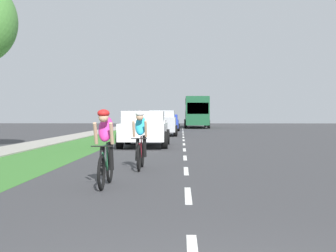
{
  "coord_description": "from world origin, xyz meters",
  "views": [
    {
      "loc": [
        -0.12,
        -3.17,
        1.46
      ],
      "look_at": [
        -0.65,
        15.07,
        1.04
      ],
      "focal_mm": 50.06,
      "sensor_mm": 36.0,
      "label": 1
    }
  ],
  "objects": [
    {
      "name": "suv_silver",
      "position": [
        -1.5,
        30.22,
        0.95
      ],
      "size": [
        2.15,
        4.7,
        1.79
      ],
      "color": "#A5A8AD",
      "rests_on": "ground_plane"
    },
    {
      "name": "pickup_white",
      "position": [
        -1.83,
        18.49,
        0.83
      ],
      "size": [
        2.22,
        5.1,
        1.64
      ],
      "color": "silver",
      "rests_on": "ground_plane"
    },
    {
      "name": "lane_markings_center",
      "position": [
        0.0,
        24.0,
        0.0
      ],
      "size": [
        0.12,
        54.07,
        0.01
      ],
      "color": "white",
      "rests_on": "ground_plane"
    },
    {
      "name": "ground_plane",
      "position": [
        0.0,
        20.0,
        0.0
      ],
      "size": [
        120.0,
        120.0,
        0.0
      ],
      "primitive_type": "plane",
      "color": "#38383A"
    },
    {
      "name": "bus_dark_green",
      "position": [
        1.59,
        51.83,
        1.98
      ],
      "size": [
        2.78,
        11.6,
        3.48
      ],
      "color": "#194C2D",
      "rests_on": "ground_plane"
    },
    {
      "name": "cyclist_lead",
      "position": [
        -1.67,
        6.31,
        0.81
      ],
      "size": [
        0.42,
        1.72,
        1.58
      ],
      "color": "black",
      "rests_on": "ground_plane"
    },
    {
      "name": "cyclist_trailing",
      "position": [
        -1.22,
        9.37,
        0.81
      ],
      "size": [
        0.42,
        1.72,
        1.58
      ],
      "color": "black",
      "rests_on": "ground_plane"
    },
    {
      "name": "sedan_blue",
      "position": [
        -1.28,
        40.84,
        0.77
      ],
      "size": [
        1.98,
        4.3,
        1.52
      ],
      "color": "#23389E",
      "rests_on": "ground_plane"
    },
    {
      "name": "sidewalk_concrete",
      "position": [
        -7.3,
        20.0,
        0.0
      ],
      "size": [
        1.87,
        70.0,
        0.1
      ],
      "primitive_type": "cube",
      "color": "#9E998E",
      "rests_on": "ground_plane"
    },
    {
      "name": "grass_verge",
      "position": [
        -4.95,
        20.0,
        0.0
      ],
      "size": [
        2.83,
        70.0,
        0.01
      ],
      "primitive_type": "cube",
      "color": "#38722D",
      "rests_on": "ground_plane"
    }
  ]
}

